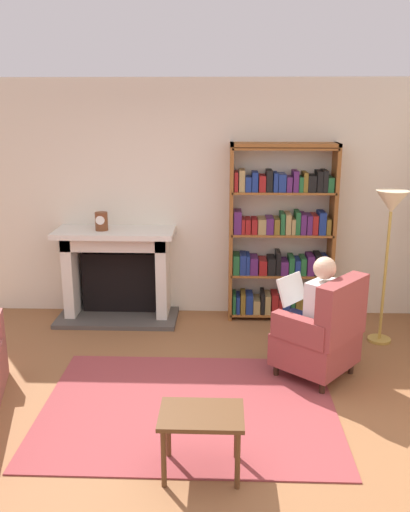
% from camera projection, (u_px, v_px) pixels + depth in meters
% --- Properties ---
extents(ground, '(14.00, 14.00, 0.00)m').
position_uv_depth(ground, '(186.00, 428.00, 4.21)').
color(ground, brown).
extents(back_wall, '(5.60, 0.10, 2.70)m').
position_uv_depth(back_wall, '(201.00, 200.00, 6.30)').
color(back_wall, beige).
rests_on(back_wall, ground).
extents(area_rug, '(2.40, 1.80, 0.01)m').
position_uv_depth(area_rug, '(189.00, 407.00, 4.50)').
color(area_rug, '#923A3C').
rests_on(area_rug, ground).
extents(fireplace, '(1.37, 0.64, 1.06)m').
position_uv_depth(fireplace, '(118.00, 270.00, 6.30)').
color(fireplace, '#4C4742').
rests_on(fireplace, ground).
extents(mantel_clock, '(0.14, 0.14, 0.20)m').
position_uv_depth(mantel_clock, '(101.00, 221.00, 6.05)').
color(mantel_clock, brown).
rests_on(mantel_clock, fireplace).
extents(bookshelf, '(1.18, 0.32, 2.01)m').
position_uv_depth(bookshelf, '(281.00, 237.00, 6.17)').
color(bookshelf, brown).
rests_on(bookshelf, ground).
extents(armchair_reading, '(0.89, 0.89, 0.97)m').
position_uv_depth(armchair_reading, '(322.00, 334.00, 4.89)').
color(armchair_reading, '#331E14').
rests_on(armchair_reading, ground).
extents(seated_reader, '(0.59, 0.57, 1.14)m').
position_uv_depth(seated_reader, '(312.00, 310.00, 4.92)').
color(seated_reader, silver).
rests_on(seated_reader, ground).
extents(side_table, '(0.56, 0.39, 0.45)m').
position_uv_depth(side_table, '(201.00, 422.00, 3.61)').
color(side_table, brown).
rests_on(side_table, ground).
extents(scattered_books, '(0.53, 0.38, 0.04)m').
position_uv_depth(scattered_books, '(208.00, 416.00, 4.33)').
color(scattered_books, '#334CA5').
rests_on(scattered_books, area_rug).
extents(floor_lamp, '(0.32, 0.32, 1.60)m').
position_uv_depth(floor_lamp, '(391.00, 215.00, 5.41)').
color(floor_lamp, '#B7933F').
rests_on(floor_lamp, ground).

